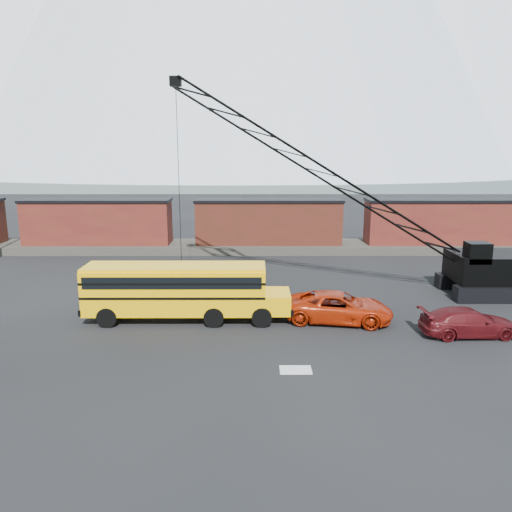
{
  "coord_description": "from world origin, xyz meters",
  "views": [
    {
      "loc": [
        -1.3,
        -24.32,
        9.59
      ],
      "look_at": [
        -1.22,
        5.78,
        3.0
      ],
      "focal_mm": 35.0,
      "sensor_mm": 36.0,
      "label": 1
    }
  ],
  "objects_px": {
    "maroon_suv": "(468,322)",
    "crawler_crane": "(344,185)",
    "school_bus": "(182,289)",
    "red_pickup": "(339,307)"
  },
  "relations": [
    {
      "from": "maroon_suv",
      "to": "crawler_crane",
      "type": "relative_size",
      "value": 0.21
    },
    {
      "from": "school_bus",
      "to": "maroon_suv",
      "type": "bearing_deg",
      "value": -9.02
    },
    {
      "from": "maroon_suv",
      "to": "crawler_crane",
      "type": "xyz_separation_m",
      "value": [
        -5.42,
        7.39,
        6.51
      ]
    },
    {
      "from": "school_bus",
      "to": "crawler_crane",
      "type": "height_order",
      "value": "crawler_crane"
    },
    {
      "from": "school_bus",
      "to": "maroon_suv",
      "type": "relative_size",
      "value": 2.35
    },
    {
      "from": "red_pickup",
      "to": "school_bus",
      "type": "bearing_deg",
      "value": 98.0
    },
    {
      "from": "school_bus",
      "to": "red_pickup",
      "type": "distance_m",
      "value": 8.85
    },
    {
      "from": "red_pickup",
      "to": "maroon_suv",
      "type": "distance_m",
      "value": 6.73
    },
    {
      "from": "red_pickup",
      "to": "maroon_suv",
      "type": "bearing_deg",
      "value": -99.34
    },
    {
      "from": "maroon_suv",
      "to": "school_bus",
      "type": "bearing_deg",
      "value": 78.56
    }
  ]
}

